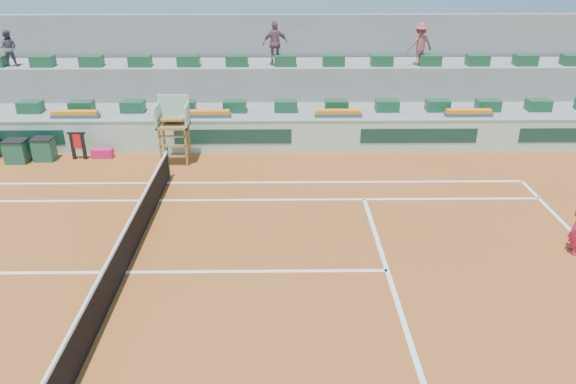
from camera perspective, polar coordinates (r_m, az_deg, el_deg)
name	(u,v)px	position (r m, az deg, el deg)	size (l,w,h in m)	color
ground	(125,272)	(14.37, -16.19, -7.85)	(90.00, 90.00, 0.00)	#984B1D
seating_tier_lower	(189,120)	(23.72, -10.04, 7.26)	(36.00, 4.00, 1.20)	gray
seating_tier_upper	(193,93)	(25.06, -9.61, 9.87)	(36.00, 2.40, 2.60)	gray
stadium_back_wall	(197,65)	(26.40, -9.25, 12.63)	(36.00, 0.40, 4.40)	gray
player_bag	(102,153)	(21.92, -18.34, 3.76)	(0.77, 0.34, 0.34)	#D31B5A
spectator_left	(8,48)	(26.37, -26.53, 12.96)	(0.71, 0.55, 1.46)	#4B4B57
spectator_mid	(275,43)	(23.86, -1.30, 14.87)	(1.05, 0.44, 1.79)	#7C5361
spectator_right	(420,44)	(24.48, 13.26, 14.43)	(1.12, 0.64, 1.73)	#944A4E
court_lines	(125,272)	(14.37, -16.19, -7.83)	(23.89, 11.09, 0.01)	white
tennis_net	(123,254)	(14.10, -16.44, -6.03)	(0.10, 11.97, 1.10)	black
advertising_hoarding	(181,136)	(21.64, -10.84, 5.62)	(36.00, 0.34, 1.26)	#A9D5C2
umpire_chair	(173,121)	(20.43, -11.56, 7.13)	(1.10, 0.90, 2.40)	olive
seat_row_lower	(184,106)	(22.64, -10.53, 8.57)	(32.90, 0.60, 0.44)	#194D2D
seat_row_upper	(189,61)	(24.15, -10.07, 13.00)	(32.90, 0.60, 0.44)	#194D2D
flower_planters	(141,114)	(22.22, -14.68, 7.65)	(26.80, 0.36, 0.28)	#525252
drink_cooler_a	(44,149)	(22.36, -23.54, 4.03)	(0.73, 0.64, 0.84)	#1B513B
drink_cooler_b	(17,151)	(22.56, -25.86, 3.77)	(0.79, 0.68, 0.84)	#1B513B
towel_rack	(78,144)	(21.92, -20.59, 4.63)	(0.65, 0.11, 1.03)	black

